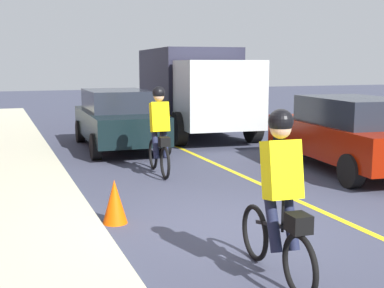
% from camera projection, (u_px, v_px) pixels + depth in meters
% --- Properties ---
extents(ground_plane, '(80.00, 80.00, 0.00)m').
position_uv_depth(ground_plane, '(237.00, 228.00, 7.12)').
color(ground_plane, '#36394C').
extents(lane_line_centre, '(36.00, 0.12, 0.01)m').
position_uv_depth(lane_line_centre, '(332.00, 216.00, 7.69)').
color(lane_line_centre, yellow).
rests_on(lane_line_centre, ground).
extents(cyclist_lead, '(1.71, 0.38, 1.83)m').
position_uv_depth(cyclist_lead, '(159.00, 131.00, 10.45)').
color(cyclist_lead, black).
rests_on(cyclist_lead, ground).
extents(cyclist_follow, '(1.71, 0.38, 1.83)m').
position_uv_depth(cyclist_follow, '(280.00, 197.00, 5.27)').
color(cyclist_follow, black).
rests_on(cyclist_follow, ground).
extents(patrol_sedan, '(4.56, 2.29, 1.58)m').
position_uv_depth(patrol_sedan, '(350.00, 132.00, 10.92)').
color(patrol_sedan, maroon).
rests_on(patrol_sedan, ground).
extents(parked_sedan_rear, '(4.46, 2.04, 1.58)m').
position_uv_depth(parked_sedan_rear, '(118.00, 118.00, 13.82)').
color(parked_sedan_rear, black).
rests_on(parked_sedan_rear, ground).
extents(box_truck_background, '(6.89, 3.00, 2.78)m').
position_uv_depth(box_truck_background, '(193.00, 86.00, 16.78)').
color(box_truck_background, '#212132').
rests_on(box_truck_background, ground).
extents(traffic_cone_near, '(0.36, 0.36, 0.64)m').
position_uv_depth(traffic_cone_near, '(115.00, 202.00, 7.31)').
color(traffic_cone_near, '#EC5004').
rests_on(traffic_cone_near, ground).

